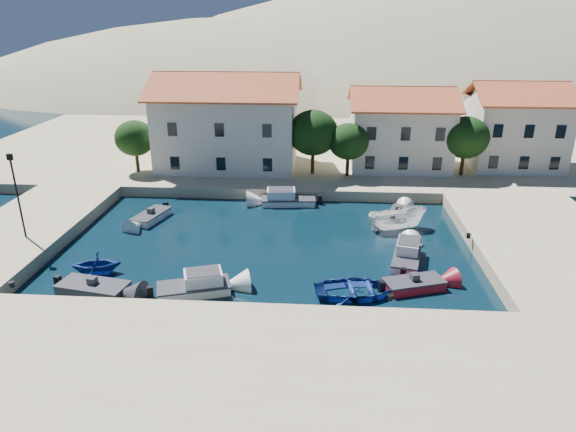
% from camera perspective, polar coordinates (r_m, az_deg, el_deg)
% --- Properties ---
extents(ground, '(400.00, 400.00, 0.00)m').
position_cam_1_polar(ground, '(29.91, -4.39, -11.20)').
color(ground, black).
rests_on(ground, ground).
extents(quay_south, '(52.00, 12.00, 1.00)m').
position_cam_1_polar(quay_south, '(24.82, -6.45, -17.66)').
color(quay_south, tan).
rests_on(quay_south, ground).
extents(quay_east, '(11.00, 20.00, 1.00)m').
position_cam_1_polar(quay_east, '(41.64, 27.02, -3.04)').
color(quay_east, tan).
rests_on(quay_east, ground).
extents(quay_west, '(8.00, 20.00, 1.00)m').
position_cam_1_polar(quay_west, '(44.58, -27.41, -1.56)').
color(quay_west, tan).
rests_on(quay_west, ground).
extents(quay_north, '(80.00, 36.00, 1.00)m').
position_cam_1_polar(quay_north, '(64.82, 2.10, 7.51)').
color(quay_north, tan).
rests_on(quay_north, ground).
extents(hills, '(254.00, 176.00, 99.00)m').
position_cam_1_polar(hills, '(154.57, 10.05, 6.31)').
color(hills, '#9A8D68').
rests_on(hills, ground).
extents(building_left, '(14.70, 9.45, 9.70)m').
position_cam_1_polar(building_left, '(54.77, -6.73, 10.61)').
color(building_left, beige).
rests_on(building_left, quay_north).
extents(building_mid, '(10.50, 8.40, 8.30)m').
position_cam_1_polar(building_mid, '(55.56, 12.35, 9.67)').
color(building_mid, beige).
rests_on(building_mid, quay_north).
extents(building_right, '(9.45, 8.40, 8.80)m').
position_cam_1_polar(building_right, '(59.39, 23.91, 9.33)').
color(building_right, beige).
rests_on(building_right, quay_north).
extents(trees, '(37.30, 5.30, 6.45)m').
position_cam_1_polar(trees, '(51.59, 4.50, 8.77)').
color(trees, '#382314').
rests_on(trees, quay_north).
extents(lamppost, '(0.35, 0.25, 6.22)m').
position_cam_1_polar(lamppost, '(40.88, -27.98, 2.77)').
color(lamppost, black).
rests_on(lamppost, quay_west).
extents(bollards, '(29.36, 9.56, 0.30)m').
position_cam_1_polar(bollards, '(32.43, 1.45, -6.01)').
color(bollards, black).
rests_on(bollards, ground).
extents(motorboat_grey_sw, '(4.60, 2.68, 1.25)m').
position_cam_1_polar(motorboat_grey_sw, '(34.33, -20.81, -7.51)').
color(motorboat_grey_sw, '#333338').
rests_on(motorboat_grey_sw, ground).
extents(cabin_cruiser_south, '(4.80, 3.16, 1.60)m').
position_cam_1_polar(cabin_cruiser_south, '(32.49, -10.43, -7.69)').
color(cabin_cruiser_south, white).
rests_on(cabin_cruiser_south, ground).
extents(rowboat_south, '(5.69, 4.42, 1.08)m').
position_cam_1_polar(rowboat_south, '(32.29, 7.68, -8.68)').
color(rowboat_south, navy).
rests_on(rowboat_south, ground).
extents(motorboat_red_se, '(4.08, 2.76, 1.25)m').
position_cam_1_polar(motorboat_red_se, '(33.49, 13.80, -7.40)').
color(motorboat_red_se, maroon).
rests_on(motorboat_red_se, ground).
extents(cabin_cruiser_east, '(2.72, 4.64, 1.60)m').
position_cam_1_polar(cabin_cruiser_east, '(36.65, 13.06, -4.38)').
color(cabin_cruiser_east, white).
rests_on(cabin_cruiser_east, ground).
extents(boat_east, '(5.22, 3.16, 1.89)m').
position_cam_1_polar(boat_east, '(42.26, 11.92, -1.43)').
color(boat_east, white).
rests_on(boat_east, ground).
extents(motorboat_white_ne, '(2.69, 3.75, 1.25)m').
position_cam_1_polar(motorboat_white_ne, '(44.54, 12.16, 0.16)').
color(motorboat_white_ne, white).
rests_on(motorboat_white_ne, ground).
extents(rowboat_west, '(3.69, 3.33, 1.70)m').
position_cam_1_polar(rowboat_west, '(36.81, -20.43, -5.95)').
color(rowboat_west, navy).
rests_on(rowboat_west, ground).
extents(motorboat_white_west, '(2.68, 4.20, 1.25)m').
position_cam_1_polar(motorboat_white_west, '(44.63, -14.94, -0.05)').
color(motorboat_white_west, white).
rests_on(motorboat_white_west, ground).
extents(cabin_cruiser_north, '(5.03, 2.45, 1.60)m').
position_cam_1_polar(cabin_cruiser_north, '(46.68, 0.05, 1.89)').
color(cabin_cruiser_north, white).
rests_on(cabin_cruiser_north, ground).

